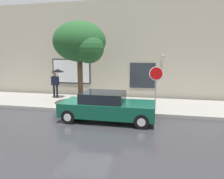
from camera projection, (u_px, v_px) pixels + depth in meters
ground_plane at (84, 118)px, 9.97m from camera, size 60.00×60.00×0.00m
sidewalk at (100, 103)px, 12.86m from camera, size 20.00×4.00×0.15m
building_facade at (108, 50)px, 14.72m from camera, size 20.00×0.67×7.00m
parked_car at (107, 106)px, 9.57m from camera, size 4.42×1.93×1.37m
fire_hydrant at (114, 100)px, 11.72m from camera, size 0.30×0.44×0.73m
pedestrian_with_umbrella at (57, 75)px, 13.99m from camera, size 0.95×0.93×2.04m
street_tree at (81, 43)px, 11.38m from camera, size 3.07×2.61×4.89m
stop_sign at (156, 79)px, 10.77m from camera, size 0.76×0.10×2.37m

